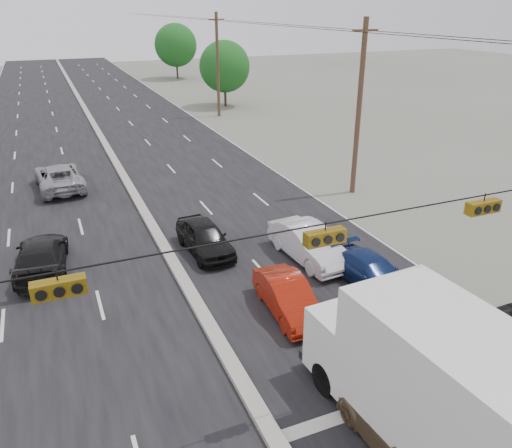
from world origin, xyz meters
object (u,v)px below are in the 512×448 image
at_px(utility_pole_right_b, 359,108).
at_px(utility_pole_right_c, 218,65).
at_px(queue_car_d, 373,273).
at_px(tree_right_mid, 225,67).
at_px(red_sedan, 288,297).
at_px(tan_sedan, 409,431).
at_px(queue_car_b, 308,244).
at_px(queue_car_a, 205,238).
at_px(box_truck, 431,383).
at_px(oncoming_far, 59,177).
at_px(tree_right_far, 176,45).
at_px(oncoming_near, 41,256).

bearing_deg(utility_pole_right_b, utility_pole_right_c, 90.00).
bearing_deg(queue_car_d, tree_right_mid, 75.20).
height_order(utility_pole_right_c, red_sedan, utility_pole_right_c).
xyz_separation_m(tan_sedan, queue_car_b, (2.75, 10.38, 0.08)).
distance_m(utility_pole_right_b, queue_car_a, 12.42).
height_order(tan_sedan, queue_car_a, queue_car_a).
bearing_deg(queue_car_a, utility_pole_right_b, 18.14).
xyz_separation_m(tree_right_mid, box_truck, (-11.49, -47.10, -2.30)).
xyz_separation_m(tree_right_mid, queue_car_d, (-8.00, -39.89, -3.71)).
bearing_deg(queue_car_a, queue_car_b, -35.08).
relative_size(box_truck, queue_car_d, 1.85).
distance_m(queue_car_a, oncoming_far, 13.18).
relative_size(tree_right_mid, tree_right_far, 0.88).
relative_size(utility_pole_right_b, tan_sedan, 2.06).
distance_m(red_sedan, queue_car_d, 4.02).
distance_m(queue_car_a, queue_car_d, 7.73).
bearing_deg(red_sedan, queue_car_b, 55.04).
relative_size(box_truck, oncoming_near, 1.61).
xyz_separation_m(tan_sedan, queue_car_d, (4.00, 7.26, -0.08)).
xyz_separation_m(tree_right_mid, queue_car_b, (-9.25, -36.77, -3.55)).
bearing_deg(queue_car_a, queue_car_d, -50.03).
bearing_deg(tree_right_far, queue_car_a, -103.57).
height_order(tree_right_mid, red_sedan, tree_right_mid).
relative_size(tree_right_mid, queue_car_b, 1.50).
relative_size(queue_car_b, queue_car_d, 1.10).
height_order(box_truck, red_sedan, box_truck).
bearing_deg(utility_pole_right_c, queue_car_d, -98.96).
height_order(box_truck, oncoming_far, box_truck).
xyz_separation_m(queue_car_d, oncoming_far, (-11.00, 17.51, 0.15)).
bearing_deg(tan_sedan, tree_right_mid, 74.30).
bearing_deg(queue_car_a, oncoming_near, 168.76).
bearing_deg(oncoming_far, red_sedan, 107.26).
bearing_deg(box_truck, tree_right_far, 76.48).
xyz_separation_m(queue_car_d, oncoming_near, (-12.29, 6.58, 0.10)).
bearing_deg(tan_sedan, box_truck, 4.82).
distance_m(utility_pole_right_c, tree_right_mid, 5.64).
relative_size(box_truck, queue_car_b, 1.68).
bearing_deg(queue_car_b, red_sedan, -132.52).
height_order(tan_sedan, red_sedan, tan_sedan).
relative_size(red_sedan, queue_car_b, 0.86).
bearing_deg(tree_right_far, utility_pole_right_b, -93.64).
xyz_separation_m(queue_car_b, oncoming_near, (-11.04, 3.46, -0.06)).
height_order(tree_right_far, red_sedan, tree_right_far).
height_order(box_truck, oncoming_near, box_truck).
bearing_deg(oncoming_far, tan_sedan, 101.67).
distance_m(red_sedan, queue_car_a, 6.14).
bearing_deg(tree_right_far, oncoming_near, -110.06).
height_order(utility_pole_right_b, red_sedan, utility_pole_right_b).
bearing_deg(oncoming_far, utility_pole_right_c, -137.62).
relative_size(tree_right_mid, box_truck, 0.90).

